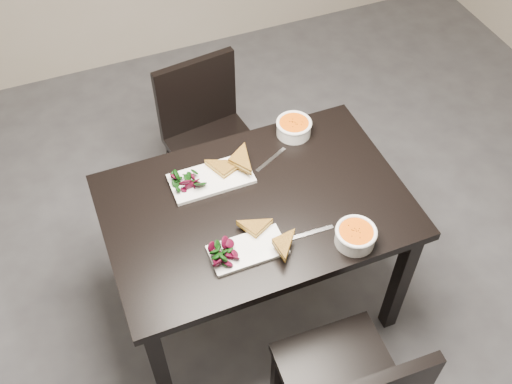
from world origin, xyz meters
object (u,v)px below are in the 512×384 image
plate_far (211,179)px  chair_far (208,132)px  soup_bowl_far (294,127)px  soup_bowl_near (356,235)px  table (256,219)px  plate_near (248,250)px

plate_far → chair_far: bearing=74.1°
chair_far → soup_bowl_far: size_ratio=5.41×
chair_far → soup_bowl_near: 1.11m
table → soup_bowl_near: (0.27, -0.31, 0.14)m
table → chair_far: bearing=87.6°
soup_bowl_near → soup_bowl_far: 0.62m
soup_bowl_near → plate_far: (-0.40, 0.49, -0.03)m
chair_far → soup_bowl_near: chair_far is taller
table → chair_far: size_ratio=1.41×
plate_far → soup_bowl_far: 0.45m
chair_far → soup_bowl_far: 0.58m
table → plate_far: (-0.12, 0.18, 0.11)m
table → plate_near: 0.25m
plate_near → soup_bowl_far: bearing=50.9°
soup_bowl_near → plate_far: bearing=129.0°
plate_near → plate_far: 0.38m
table → soup_bowl_far: size_ratio=7.64×
table → chair_far: (0.03, 0.73, -0.17)m
table → plate_far: plate_far is taller
plate_near → plate_far: bearing=91.6°
soup_bowl_far → table: bearing=-134.2°
soup_bowl_near → plate_near: bearing=164.3°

